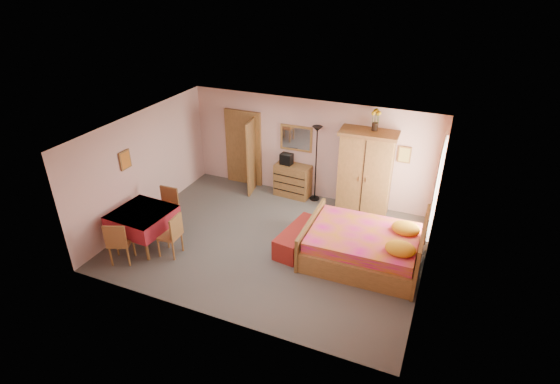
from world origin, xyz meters
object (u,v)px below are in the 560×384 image
at_px(chest_of_drawers, 293,180).
at_px(chair_north, 166,210).
at_px(chair_east, 169,235).
at_px(wardrobe, 365,173).
at_px(bench, 299,238).
at_px(wall_mirror, 296,138).
at_px(dining_table, 144,228).
at_px(bed, 364,238).
at_px(chair_south, 121,241).
at_px(sunflower_vase, 376,120).
at_px(floor_lamp, 316,164).
at_px(chair_west, 122,221).
at_px(stereo, 287,159).

distance_m(chest_of_drawers, chair_north, 3.40).
distance_m(chair_north, chair_east, 1.02).
height_order(wardrobe, bench, wardrobe).
distance_m(wall_mirror, wardrobe, 2.00).
bearing_deg(dining_table, wall_mirror, 59.57).
bearing_deg(bench, bed, 3.44).
distance_m(wall_mirror, dining_table, 4.35).
bearing_deg(chair_south, sunflower_vase, 22.11).
distance_m(wall_mirror, chair_east, 4.10).
distance_m(chest_of_drawers, dining_table, 4.02).
xyz_separation_m(chest_of_drawers, chair_north, (-2.07, -2.70, 0.06)).
bearing_deg(chair_east, chair_south, 123.73).
xyz_separation_m(floor_lamp, chair_south, (-2.81, -4.10, -0.52)).
bearing_deg(bed, wall_mirror, 134.72).
height_order(floor_lamp, dining_table, floor_lamp).
bearing_deg(chair_west, bed, 87.14).
relative_size(floor_lamp, dining_table, 1.75).
relative_size(sunflower_vase, bench, 0.36).
height_order(stereo, sunflower_vase, sunflower_vase).
bearing_deg(bed, bench, -177.72).
bearing_deg(wall_mirror, wardrobe, -11.56).
bearing_deg(bench, sunflower_vase, 65.58).
bearing_deg(stereo, dining_table, -119.60).
xyz_separation_m(chest_of_drawers, floor_lamp, (0.62, 0.02, 0.57)).
xyz_separation_m(bed, bench, (-1.38, -0.08, -0.32)).
distance_m(wardrobe, chair_east, 4.77).
relative_size(stereo, chair_east, 0.32).
height_order(wardrobe, chair_north, wardrobe).
height_order(chest_of_drawers, dining_table, chest_of_drawers).
relative_size(bench, chair_east, 1.46).
distance_m(chair_west, chair_east, 1.40).
xyz_separation_m(bed, chair_north, (-4.46, -0.59, -0.05)).
xyz_separation_m(stereo, sunflower_vase, (2.19, -0.01, 1.35)).
bearing_deg(wardrobe, chair_west, -147.93).
relative_size(wall_mirror, chair_south, 0.89).
relative_size(chest_of_drawers, chair_east, 0.96).
xyz_separation_m(wall_mirror, chair_north, (-2.07, -2.91, -1.05)).
relative_size(chest_of_drawers, wardrobe, 0.44).
xyz_separation_m(stereo, chair_west, (-2.62, -3.35, -0.61)).
relative_size(sunflower_vase, chair_east, 0.53).
height_order(chair_south, chair_north, chair_north).
xyz_separation_m(sunflower_vase, chair_north, (-4.07, -2.70, -1.87)).
xyz_separation_m(wardrobe, chair_east, (-3.32, -3.38, -0.58)).
height_order(chest_of_drawers, floor_lamp, floor_lamp).
bearing_deg(chair_north, wall_mirror, -127.63).
xyz_separation_m(bench, chair_north, (-3.08, -0.51, 0.27)).
relative_size(chair_south, chair_east, 1.01).
xyz_separation_m(chest_of_drawers, bench, (1.01, -2.19, -0.20)).
height_order(floor_lamp, sunflower_vase, sunflower_vase).
height_order(wall_mirror, wardrobe, wardrobe).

